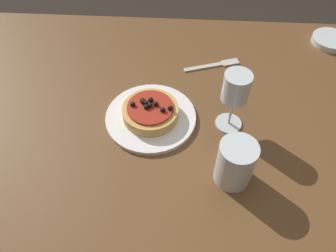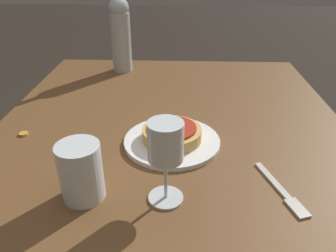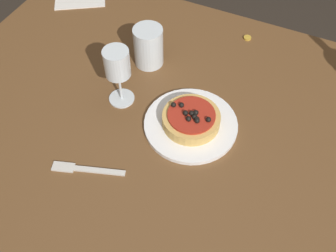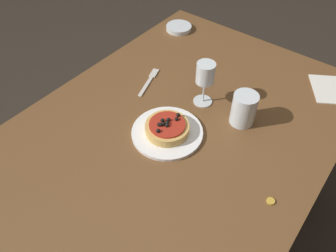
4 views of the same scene
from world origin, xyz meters
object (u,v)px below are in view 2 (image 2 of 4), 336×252
(bottle_cap, at_px, (24,134))
(pizza, at_px, (172,133))
(water_cup, at_px, (81,172))
(dining_table, at_px, (169,175))
(wine_bottle, at_px, (121,33))
(wine_glass, at_px, (164,146))
(dinner_plate, at_px, (172,141))
(fork, at_px, (283,192))

(bottle_cap, bearing_deg, pizza, 86.29)
(pizza, xyz_separation_m, water_cup, (0.21, -0.17, 0.03))
(dining_table, xyz_separation_m, wine_bottle, (-0.58, -0.21, 0.23))
(dining_table, height_order, wine_glass, wine_glass)
(dinner_plate, relative_size, pizza, 1.63)
(wine_glass, xyz_separation_m, wine_bottle, (-0.77, -0.21, 0.02))
(dining_table, bearing_deg, pizza, 168.23)
(dinner_plate, height_order, wine_bottle, wine_bottle)
(dinner_plate, bearing_deg, bottle_cap, -93.72)
(dining_table, bearing_deg, water_cup, -42.70)
(dinner_plate, bearing_deg, water_cup, -39.46)
(pizza, xyz_separation_m, wine_glass, (0.21, -0.01, 0.10))
(wine_bottle, bearing_deg, bottle_cap, -19.26)
(dinner_plate, xyz_separation_m, wine_glass, (0.21, -0.01, 0.12))
(dinner_plate, relative_size, water_cup, 2.04)
(dinner_plate, bearing_deg, dining_table, -11.51)
(water_cup, bearing_deg, wine_glass, 89.31)
(wine_glass, relative_size, water_cup, 1.44)
(pizza, height_order, wine_glass, wine_glass)
(wine_bottle, bearing_deg, dining_table, 19.92)
(fork, bearing_deg, pizza, -146.19)
(wine_bottle, distance_m, fork, 0.88)
(bottle_cap, bearing_deg, fork, 71.76)
(dinner_plate, distance_m, water_cup, 0.28)
(bottle_cap, bearing_deg, dining_table, 82.06)
(fork, bearing_deg, dining_table, -140.85)
(wine_glass, xyz_separation_m, bottle_cap, (-0.24, -0.39, -0.12))
(dining_table, bearing_deg, dinner_plate, 168.49)
(wine_bottle, height_order, bottle_cap, wine_bottle)
(wine_bottle, bearing_deg, water_cup, 3.35)
(wine_glass, relative_size, bottle_cap, 7.30)
(dining_table, xyz_separation_m, wine_glass, (0.18, -0.00, 0.21))
(pizza, bearing_deg, fork, 51.97)
(fork, bearing_deg, water_cup, -104.52)
(water_cup, bearing_deg, dining_table, 137.30)
(wine_bottle, distance_m, water_cup, 0.77)
(dining_table, distance_m, water_cup, 0.28)
(dining_table, distance_m, fork, 0.30)
(fork, bearing_deg, bottle_cap, -126.40)
(wine_glass, height_order, wine_bottle, wine_bottle)
(bottle_cap, bearing_deg, water_cup, 44.20)
(fork, bearing_deg, wine_bottle, -166.65)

